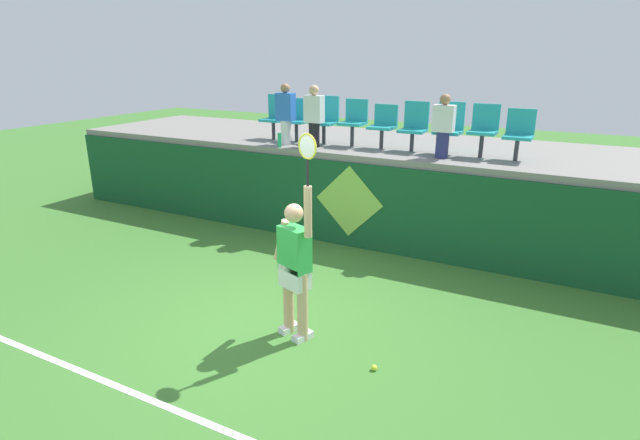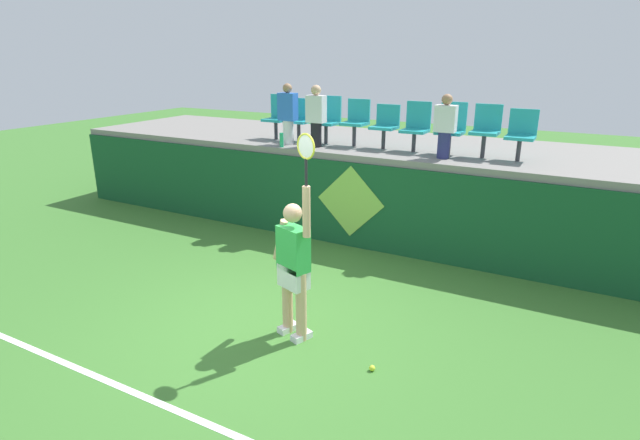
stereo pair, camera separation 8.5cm
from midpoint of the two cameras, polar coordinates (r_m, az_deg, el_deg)
name	(u,v)px [view 2 (the right image)]	position (r m, az deg, el deg)	size (l,w,h in m)	color
ground_plane	(262,327)	(6.55, -6.15, -11.93)	(40.00, 40.00, 0.00)	#3D752D
court_back_wall	(365,206)	(8.81, 5.34, 1.59)	(13.71, 0.20, 1.52)	#144C28
spectator_platform	(397,146)	(10.00, 8.94, 8.28)	(13.71, 3.12, 0.12)	gray
court_baseline_stripe	(164,405)	(5.48, -16.81, -19.41)	(12.33, 0.08, 0.01)	white
tennis_player	(294,264)	(5.91, -2.56, -4.97)	(0.73, 0.37, 2.50)	white
tennis_ball	(372,368)	(5.74, 6.35, -16.31)	(0.07, 0.07, 0.07)	#D1E533
water_bottle	(282,140)	(9.41, -4.11, 9.01)	(0.07, 0.07, 0.26)	#26B272
stadium_chair_0	(278,115)	(10.36, -4.56, 11.76)	(0.44, 0.42, 0.87)	#38383D
stadium_chair_1	(301,117)	(10.07, -1.97, 11.52)	(0.44, 0.42, 0.81)	#38383D
stadium_chair_2	(328,118)	(9.79, 1.17, 11.48)	(0.44, 0.42, 0.88)	#38383D
stadium_chair_3	(356,120)	(9.53, 4.37, 11.26)	(0.44, 0.42, 0.85)	#38383D
stadium_chair_4	(386,124)	(9.31, 7.69, 10.72)	(0.44, 0.42, 0.78)	#38383D
stadium_chair_5	(416,125)	(9.13, 11.10, 10.50)	(0.44, 0.42, 0.85)	#38383D
stadium_chair_6	(451,126)	(8.97, 14.90, 10.19)	(0.44, 0.42, 0.87)	#38383D
stadium_chair_7	(486,128)	(8.84, 18.52, 9.86)	(0.44, 0.42, 0.86)	#38383D
stadium_chair_8	(521,133)	(8.77, 22.07, 9.16)	(0.44, 0.42, 0.81)	#38383D
spectator_0	(445,126)	(8.56, 14.25, 10.31)	(0.34, 0.20, 1.04)	navy
spectator_1	(288,113)	(9.66, -3.40, 11.97)	(0.34, 0.20, 1.13)	white
spectator_2	(316,115)	(9.36, -0.18, 11.77)	(0.34, 0.20, 1.11)	black
wall_signage_mount	(350,246)	(9.05, 3.62, -2.97)	(1.27, 0.01, 1.47)	#144C28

